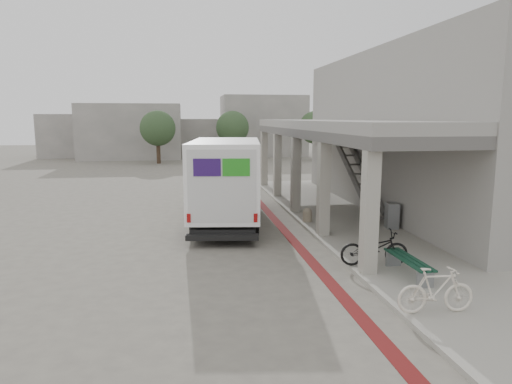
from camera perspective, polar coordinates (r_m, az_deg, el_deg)
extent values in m
plane|color=#625C54|center=(15.20, 1.21, -6.51)|extent=(120.00, 120.00, 0.00)
cube|color=#601313|center=(17.28, 3.34, -4.57)|extent=(0.35, 40.00, 0.01)
cube|color=#9C998C|center=(16.34, 15.23, -5.50)|extent=(4.40, 28.00, 0.12)
cube|color=gray|center=(21.35, 19.00, 7.07)|extent=(4.30, 17.00, 7.00)
cube|color=#5A5854|center=(19.89, 9.31, 7.32)|extent=(3.40, 16.90, 0.35)
cube|color=gray|center=(19.88, 9.34, 8.33)|extent=(3.40, 16.90, 0.35)
cube|color=gray|center=(48.73, -15.32, 7.32)|extent=(10.00, 6.00, 5.50)
cube|color=gray|center=(52.47, -7.12, 6.87)|extent=(8.00, 6.00, 4.00)
cube|color=gray|center=(51.13, 0.87, 8.28)|extent=(9.00, 6.00, 6.50)
cube|color=gray|center=(52.70, -21.46, 6.59)|extent=(7.00, 5.00, 4.50)
cylinder|color=#38281C|center=(42.58, -12.10, 5.12)|extent=(0.36, 0.36, 2.40)
sphere|color=#2E4226|center=(42.49, -12.19, 7.81)|extent=(3.20, 3.20, 3.20)
cylinder|color=#38281C|center=(44.73, -2.93, 5.50)|extent=(0.36, 0.36, 2.40)
sphere|color=#2E4226|center=(44.65, -2.95, 8.06)|extent=(3.20, 3.20, 3.20)
cylinder|color=#38281C|center=(45.28, 7.37, 5.48)|extent=(0.36, 0.36, 2.40)
sphere|color=#2E4226|center=(45.19, 7.43, 8.01)|extent=(3.20, 3.20, 3.20)
cube|color=black|center=(18.24, -3.61, -2.54)|extent=(3.07, 7.34, 0.31)
cube|color=white|center=(17.08, -3.80, 2.02)|extent=(3.13, 5.57, 2.64)
cube|color=white|center=(20.58, -3.34, 2.83)|extent=(2.68, 2.24, 2.34)
cube|color=white|center=(21.75, -3.21, 0.88)|extent=(2.30, 0.90, 0.81)
cube|color=black|center=(21.33, -3.27, 4.57)|extent=(2.28, 0.79, 1.07)
cube|color=black|center=(14.70, -4.23, -5.65)|extent=(2.35, 0.56, 0.18)
cube|color=#2E135A|center=(17.84, -7.65, 3.74)|extent=(0.21, 1.41, 0.76)
cube|color=#269320|center=(16.33, -8.26, 3.22)|extent=(0.21, 1.41, 0.76)
cube|color=#2E135A|center=(14.39, -6.15, 3.07)|extent=(0.86, 0.15, 0.56)
cube|color=#269320|center=(14.34, -2.50, 3.09)|extent=(0.86, 0.15, 0.56)
cylinder|color=black|center=(20.90, -6.22, -0.92)|extent=(0.40, 0.94, 0.92)
cylinder|color=black|center=(20.81, -0.36, -0.90)|extent=(0.40, 0.94, 0.92)
cylinder|color=black|center=(16.34, -7.68, -3.82)|extent=(0.40, 0.94, 0.92)
cylinder|color=black|center=(16.23, -0.15, -3.82)|extent=(0.40, 0.94, 0.92)
cube|color=gray|center=(11.78, 20.38, -10.18)|extent=(0.42, 0.09, 0.42)
cube|color=gray|center=(13.16, 16.80, -7.94)|extent=(0.42, 0.09, 0.42)
cube|color=#133B29|center=(12.32, 17.90, -8.05)|extent=(0.14, 1.99, 0.05)
cube|color=#133B29|center=(12.39, 18.54, -7.98)|extent=(0.14, 1.99, 0.05)
cube|color=#133B29|center=(12.46, 19.18, -7.92)|extent=(0.14, 1.99, 0.05)
cylinder|color=gray|center=(15.87, 13.65, -4.87)|extent=(0.42, 0.42, 0.42)
sphere|color=gray|center=(15.82, 13.68, -4.14)|extent=(0.42, 0.42, 0.42)
cylinder|color=gray|center=(17.97, 6.43, -3.11)|extent=(0.36, 0.36, 0.36)
sphere|color=gray|center=(17.93, 6.44, -2.54)|extent=(0.36, 0.36, 0.36)
cube|color=gray|center=(17.49, 16.62, -2.83)|extent=(0.52, 0.63, 0.93)
imported|color=black|center=(12.99, 14.56, -6.78)|extent=(1.92, 0.84, 0.98)
imported|color=silver|center=(10.32, 21.58, -11.36)|extent=(1.66, 0.56, 0.98)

